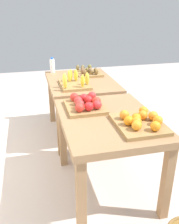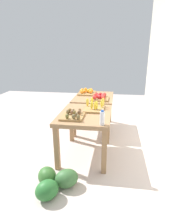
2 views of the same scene
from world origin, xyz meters
name	(u,v)px [view 1 (image 1 of 2)]	position (x,y,z in m)	size (l,w,h in m)	color
ground_plane	(92,155)	(0.00, 0.00, 0.00)	(8.00, 8.00, 0.00)	beige
display_table_left	(108,128)	(-0.56, 0.00, 0.63)	(1.04, 0.80, 0.73)	#936D49
display_table_right	(81,88)	(0.56, 0.00, 0.63)	(1.04, 0.80, 0.73)	#936D49
orange_bin	(140,122)	(-0.78, -0.19, 0.77)	(0.44, 0.36, 0.11)	olive
apple_bin	(85,104)	(-0.33, 0.15, 0.78)	(0.40, 0.34, 0.11)	olive
banana_crate	(74,82)	(0.35, 0.12, 0.78)	(0.44, 0.32, 0.17)	olive
kiwi_bin	(88,72)	(0.78, -0.14, 0.77)	(0.36, 0.32, 0.10)	olive
water_bottle	(52,66)	(1.01, 0.30, 0.83)	(0.07, 0.07, 0.21)	silver
watermelon_pile	(85,100)	(1.45, -0.25, 0.12)	(0.62, 0.63, 0.24)	#26662B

